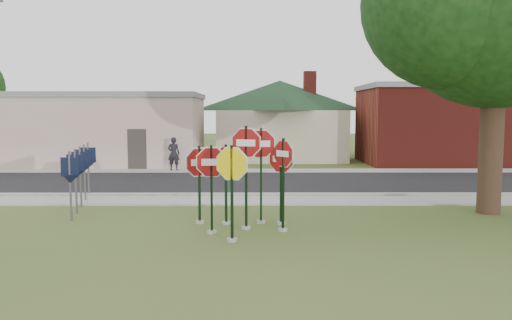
{
  "coord_description": "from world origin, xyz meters",
  "views": [
    {
      "loc": [
        0.25,
        -11.64,
        3.12
      ],
      "look_at": [
        0.31,
        2.0,
        1.8
      ],
      "focal_mm": 35.0,
      "sensor_mm": 36.0,
      "label": 1
    }
  ],
  "objects_px": {
    "stop_sign_yellow": "(232,180)",
    "stop_sign_left": "(211,177)",
    "pedestrian": "(174,154)",
    "stop_sign_center": "(246,161)"
  },
  "relations": [
    {
      "from": "stop_sign_yellow",
      "to": "pedestrian",
      "type": "xyz_separation_m",
      "value": [
        -3.67,
        14.22,
        -0.57
      ]
    },
    {
      "from": "stop_sign_center",
      "to": "pedestrian",
      "type": "xyz_separation_m",
      "value": [
        -4.0,
        12.97,
        -0.89
      ]
    },
    {
      "from": "stop_sign_left",
      "to": "pedestrian",
      "type": "bearing_deg",
      "value": 103.07
    },
    {
      "from": "stop_sign_center",
      "to": "pedestrian",
      "type": "relative_size",
      "value": 1.64
    },
    {
      "from": "stop_sign_center",
      "to": "stop_sign_yellow",
      "type": "distance_m",
      "value": 1.33
    },
    {
      "from": "stop_sign_yellow",
      "to": "stop_sign_left",
      "type": "relative_size",
      "value": 1.02
    },
    {
      "from": "stop_sign_left",
      "to": "pedestrian",
      "type": "height_order",
      "value": "stop_sign_left"
    },
    {
      "from": "stop_sign_yellow",
      "to": "stop_sign_left",
      "type": "xyz_separation_m",
      "value": [
        -0.55,
        0.79,
        -0.03
      ]
    },
    {
      "from": "stop_sign_yellow",
      "to": "pedestrian",
      "type": "relative_size",
      "value": 1.4
    },
    {
      "from": "stop_sign_center",
      "to": "pedestrian",
      "type": "distance_m",
      "value": 13.6
    }
  ]
}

